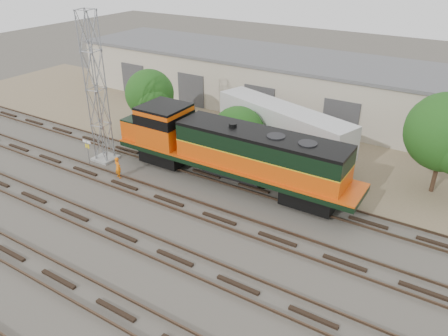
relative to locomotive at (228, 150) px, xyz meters
The scene contains 11 objects.
ground 6.84m from the locomotive, 70.81° to the right, with size 140.00×140.00×0.00m, color #47423A.
dirt_strip 9.58m from the locomotive, 76.94° to the left, with size 80.00×16.00×0.02m, color #726047.
tracks 9.56m from the locomotive, 76.94° to the right, with size 80.00×20.40×0.28m.
warehouse 17.11m from the locomotive, 82.84° to the left, with size 58.40×10.40×5.30m.
locomotive is the anchor object (origin of this frame).
signal_tower 10.83m from the locomotive, 168.42° to the right, with size 1.67×1.67×11.36m.
sign_post 11.20m from the locomotive, 162.52° to the right, with size 0.83×0.06×2.03m.
worker 8.24m from the locomotive, 152.20° to the right, with size 0.60×0.39×1.64m, color orange.
semi_trailer 6.55m from the locomotive, 77.89° to the left, with size 12.85×6.39×3.91m.
tree_west 11.66m from the locomotive, 157.82° to the left, with size 4.53×4.32×5.65m.
tree_mid 4.43m from the locomotive, 110.23° to the left, with size 4.51×4.29×4.29m.
Camera 1 is at (12.29, -17.59, 15.35)m, focal length 35.00 mm.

